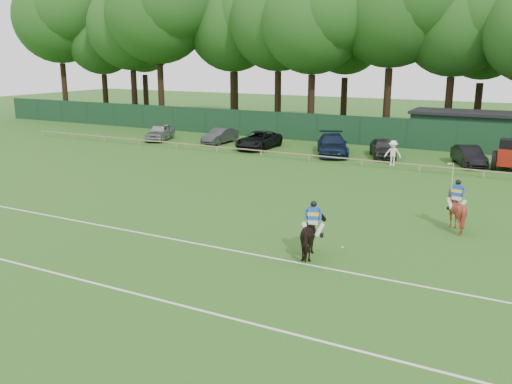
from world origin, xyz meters
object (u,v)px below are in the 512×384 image
Objects in this scene: sedan_grey at (220,136)px; estate_black at (469,156)px; hatch_grey at (383,148)px; sedan_navy at (332,145)px; polo_ball at (342,247)px; suv_black at (259,140)px; tractor at (508,155)px; horse_dark at (313,236)px; spectator_left at (393,153)px; utility_shed at (462,129)px; horse_chestnut at (456,211)px; sedan_silver at (160,132)px.

estate_black is at bearing 1.64° from sedan_grey.
hatch_grey is at bearing 152.96° from estate_black.
sedan_navy reaches higher than hatch_grey.
estate_black is 20.60m from polo_ball.
tractor is (18.96, 0.21, 0.30)m from suv_black.
horse_dark is 22.11m from estate_black.
spectator_left is (1.49, -2.87, 0.18)m from hatch_grey.
utility_shed is at bearing 76.86° from estate_black.
estate_black is (10.01, 0.47, -0.11)m from sedan_navy.
tractor is at bearing -33.09° from estate_black.
tractor is at bearing -121.98° from horse_dark.
sedan_grey is 1.59× the size of tractor.
sedan_navy is at bearing 111.26° from polo_ball.
estate_black is 1.64× the size of tractor.
hatch_grey is at bearing -99.34° from horse_dark.
estate_black is at bearing -71.11° from horse_chestnut.
hatch_grey is 8.77m from tractor.
hatch_grey is (20.41, 1.03, -0.04)m from sedan_silver.
hatch_grey is at bearing 108.58° from spectator_left.
spectator_left is at bearing -175.86° from estate_black.
sedan_silver is (-28.03, 15.01, -0.12)m from horse_chestnut.
estate_black is 8.44m from utility_shed.
horse_chestnut is 0.43× the size of sedan_grey.
suv_black is at bearing 161.63° from spectator_left.
utility_shed reaches higher than sedan_silver.
sedan_silver is 10.19m from suv_black.
sedan_silver reaches higher than suv_black.
hatch_grey is at bearing -15.57° from sedan_silver.
horse_chestnut is at bearing -87.67° from hatch_grey.
utility_shed reaches higher than polo_ball.
sedan_silver is 1.72× the size of tractor.
suv_black is 6.46m from sedan_navy.
sedan_navy is 10.03m from estate_black.
polo_ball is (18.55, -20.71, -0.63)m from sedan_grey.
sedan_silver is at bearing 166.29° from spectator_left.
tractor is (4.09, -8.64, -0.52)m from utility_shed.
utility_shed is at bearing 1.21° from sedan_silver.
suv_black is (-17.84, 15.12, -0.16)m from horse_chestnut.
horse_dark reaches higher than sedan_grey.
suv_black is 56.98× the size of polo_ball.
horse_chestnut is 0.68× the size of tractor.
sedan_navy is 61.47× the size of polo_ball.
horse_chestnut is 15.78m from estate_black.
estate_black is at bearing 1.39° from suv_black.
horse_chestnut is at bearing -94.45° from tractor.
tractor is at bearing -80.28° from horse_chestnut.
horse_chestnut is 23.39m from suv_black.
sedan_silver is at bearing 159.83° from hatch_grey.
spectator_left is 0.70× the size of tractor.
hatch_grey is 3.24m from spectator_left.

